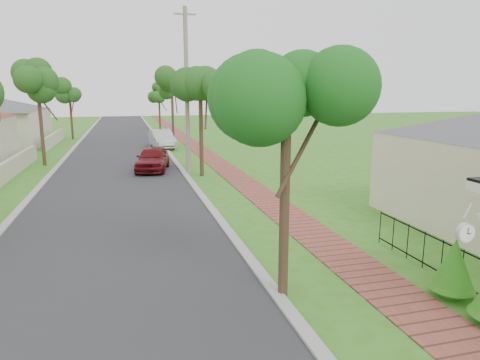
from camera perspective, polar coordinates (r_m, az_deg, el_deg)
name	(u,v)px	position (r m, az deg, el deg)	size (l,w,h in m)	color
ground	(271,335)	(8.66, 4.14, -19.97)	(160.00, 160.00, 0.00)	#3E6E1A
road	(118,168)	(27.34, -15.91, 1.61)	(7.00, 120.00, 0.02)	#28282B
kerb_right	(178,165)	(27.51, -8.29, 2.00)	(0.30, 120.00, 0.10)	#9E9E99
kerb_left	(55,170)	(27.65, -23.49, 1.20)	(0.30, 120.00, 0.10)	#9E9E99
sidewalk	(218,163)	(27.92, -2.99, 2.25)	(1.50, 120.00, 0.03)	#974D3C
street_trees	(118,92)	(33.80, -16.01, 11.17)	(10.70, 37.65, 5.89)	#382619
parked_car_red	(153,159)	(25.64, -11.56, 2.80)	(1.68, 4.18, 1.43)	#620E13
parked_car_white	(162,139)	(36.03, -10.40, 5.39)	(1.59, 4.57, 1.51)	silver
near_tree	(287,112)	(9.07, 6.23, 9.05)	(2.02, 2.02, 5.20)	#382619
utility_pole	(187,92)	(24.05, -7.09, 11.57)	(1.20, 0.24, 8.99)	gray
station_clock	(467,231)	(9.22, 28.04, -6.04)	(1.05, 0.13, 0.55)	silver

